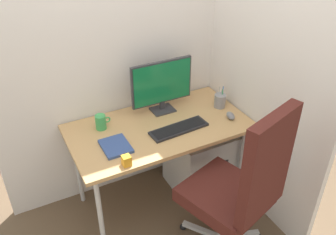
{
  "coord_description": "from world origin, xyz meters",
  "views": [
    {
      "loc": [
        -0.94,
        -1.95,
        2.17
      ],
      "look_at": [
        0.04,
        -0.07,
        0.81
      ],
      "focal_mm": 38.87,
      "sensor_mm": 36.0,
      "label": 1
    }
  ],
  "objects_px": {
    "notebook": "(116,146)",
    "desk_clamp_accessory": "(126,161)",
    "pen_holder": "(220,101)",
    "filing_cabinet": "(199,159)",
    "coffee_mug": "(101,122)",
    "keyboard": "(179,129)",
    "mouse": "(231,116)",
    "office_chair": "(241,187)",
    "monitor": "(162,84)"
  },
  "relations": [
    {
      "from": "notebook",
      "to": "desk_clamp_accessory",
      "type": "height_order",
      "value": "desk_clamp_accessory"
    },
    {
      "from": "pen_holder",
      "to": "filing_cabinet",
      "type": "bearing_deg",
      "value": -173.21
    },
    {
      "from": "coffee_mug",
      "to": "notebook",
      "type": "bearing_deg",
      "value": -87.61
    },
    {
      "from": "keyboard",
      "to": "mouse",
      "type": "bearing_deg",
      "value": -6.05
    },
    {
      "from": "mouse",
      "to": "pen_holder",
      "type": "height_order",
      "value": "pen_holder"
    },
    {
      "from": "filing_cabinet",
      "to": "notebook",
      "type": "distance_m",
      "value": 0.86
    },
    {
      "from": "mouse",
      "to": "coffee_mug",
      "type": "bearing_deg",
      "value": 174.91
    },
    {
      "from": "pen_holder",
      "to": "office_chair",
      "type": "bearing_deg",
      "value": -114.32
    },
    {
      "from": "filing_cabinet",
      "to": "notebook",
      "type": "xyz_separation_m",
      "value": [
        -0.73,
        -0.1,
        0.45
      ]
    },
    {
      "from": "keyboard",
      "to": "pen_holder",
      "type": "xyz_separation_m",
      "value": [
        0.43,
        0.13,
        0.04
      ]
    },
    {
      "from": "monitor",
      "to": "notebook",
      "type": "distance_m",
      "value": 0.6
    },
    {
      "from": "monitor",
      "to": "mouse",
      "type": "relative_size",
      "value": 4.93
    },
    {
      "from": "filing_cabinet",
      "to": "mouse",
      "type": "distance_m",
      "value": 0.51
    },
    {
      "from": "monitor",
      "to": "desk_clamp_accessory",
      "type": "relative_size",
      "value": 7.12
    },
    {
      "from": "monitor",
      "to": "keyboard",
      "type": "xyz_separation_m",
      "value": [
        -0.02,
        -0.3,
        -0.21
      ]
    },
    {
      "from": "office_chair",
      "to": "coffee_mug",
      "type": "xyz_separation_m",
      "value": [
        -0.58,
        0.86,
        0.15
      ]
    },
    {
      "from": "coffee_mug",
      "to": "filing_cabinet",
      "type": "bearing_deg",
      "value": -11.9
    },
    {
      "from": "office_chair",
      "to": "keyboard",
      "type": "height_order",
      "value": "office_chair"
    },
    {
      "from": "pen_holder",
      "to": "notebook",
      "type": "xyz_separation_m",
      "value": [
        -0.9,
        -0.12,
        -0.04
      ]
    },
    {
      "from": "monitor",
      "to": "keyboard",
      "type": "height_order",
      "value": "monitor"
    },
    {
      "from": "office_chair",
      "to": "monitor",
      "type": "xyz_separation_m",
      "value": [
        -0.09,
        0.89,
        0.31
      ]
    },
    {
      "from": "monitor",
      "to": "notebook",
      "type": "height_order",
      "value": "monitor"
    },
    {
      "from": "pen_holder",
      "to": "notebook",
      "type": "bearing_deg",
      "value": -172.36
    },
    {
      "from": "filing_cabinet",
      "to": "pen_holder",
      "type": "bearing_deg",
      "value": 6.79
    },
    {
      "from": "mouse",
      "to": "desk_clamp_accessory",
      "type": "xyz_separation_m",
      "value": [
        -0.88,
        -0.14,
        0.01
      ]
    },
    {
      "from": "mouse",
      "to": "desk_clamp_accessory",
      "type": "height_order",
      "value": "desk_clamp_accessory"
    },
    {
      "from": "filing_cabinet",
      "to": "mouse",
      "type": "xyz_separation_m",
      "value": [
        0.15,
        -0.16,
        0.46
      ]
    },
    {
      "from": "office_chair",
      "to": "notebook",
      "type": "distance_m",
      "value": 0.84
    },
    {
      "from": "keyboard",
      "to": "mouse",
      "type": "height_order",
      "value": "mouse"
    },
    {
      "from": "monitor",
      "to": "coffee_mug",
      "type": "distance_m",
      "value": 0.52
    },
    {
      "from": "mouse",
      "to": "notebook",
      "type": "relative_size",
      "value": 0.44
    },
    {
      "from": "keyboard",
      "to": "pen_holder",
      "type": "bearing_deg",
      "value": 16.99
    },
    {
      "from": "keyboard",
      "to": "desk_clamp_accessory",
      "type": "xyz_separation_m",
      "value": [
        -0.47,
        -0.19,
        0.02
      ]
    },
    {
      "from": "keyboard",
      "to": "desk_clamp_accessory",
      "type": "distance_m",
      "value": 0.51
    },
    {
      "from": "office_chair",
      "to": "mouse",
      "type": "distance_m",
      "value": 0.64
    },
    {
      "from": "notebook",
      "to": "desk_clamp_accessory",
      "type": "bearing_deg",
      "value": -90.46
    },
    {
      "from": "keyboard",
      "to": "office_chair",
      "type": "bearing_deg",
      "value": -79.94
    },
    {
      "from": "monitor",
      "to": "desk_clamp_accessory",
      "type": "bearing_deg",
      "value": -135.23
    },
    {
      "from": "keyboard",
      "to": "desk_clamp_accessory",
      "type": "height_order",
      "value": "desk_clamp_accessory"
    },
    {
      "from": "mouse",
      "to": "notebook",
      "type": "height_order",
      "value": "mouse"
    },
    {
      "from": "office_chair",
      "to": "monitor",
      "type": "height_order",
      "value": "office_chair"
    },
    {
      "from": "mouse",
      "to": "monitor",
      "type": "bearing_deg",
      "value": 153.56
    },
    {
      "from": "desk_clamp_accessory",
      "to": "monitor",
      "type": "bearing_deg",
      "value": 44.77
    },
    {
      "from": "filing_cabinet",
      "to": "desk_clamp_accessory",
      "type": "xyz_separation_m",
      "value": [
        -0.73,
        -0.3,
        0.47
      ]
    },
    {
      "from": "office_chair",
      "to": "filing_cabinet",
      "type": "distance_m",
      "value": 0.8
    },
    {
      "from": "monitor",
      "to": "desk_clamp_accessory",
      "type": "height_order",
      "value": "monitor"
    },
    {
      "from": "coffee_mug",
      "to": "keyboard",
      "type": "bearing_deg",
      "value": -29.21
    },
    {
      "from": "pen_holder",
      "to": "desk_clamp_accessory",
      "type": "bearing_deg",
      "value": -160.55
    },
    {
      "from": "keyboard",
      "to": "desk_clamp_accessory",
      "type": "bearing_deg",
      "value": -158.35
    },
    {
      "from": "notebook",
      "to": "coffee_mug",
      "type": "distance_m",
      "value": 0.26
    }
  ]
}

